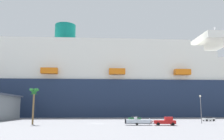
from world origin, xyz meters
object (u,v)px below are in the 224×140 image
Objects in this scene: pickup_truck at (166,121)px; small_boat_on_trailer at (141,122)px; cruise_ship at (112,86)px; palm_tree at (34,95)px; parked_car_green_wagon at (135,118)px; parked_car_white_van at (208,119)px; street_lamp at (201,105)px.

pickup_truck is 6.55m from small_boat_on_trailer.
cruise_ship is 22.74× the size of palm_tree.
parked_car_green_wagon is at bearing 82.51° from small_boat_on_trailer.
parked_car_green_wagon is at bearing 164.48° from parked_car_white_van.
palm_tree is at bearing 179.16° from street_lamp.
cruise_ship reaches higher than street_lamp.
cruise_ship reaches higher than small_boat_on_trailer.
small_boat_on_trailer is 1.04× the size of street_lamp.
palm_tree is 2.14× the size of parked_car_green_wagon.
parked_car_white_van is at bearing 41.95° from pickup_truck.
cruise_ship is at bearing 106.93° from street_lamp.
parked_car_green_wagon is (32.47, 19.63, -7.35)m from palm_tree.
parked_car_green_wagon is (3.98, -45.27, -16.24)m from cruise_ship.
cruise_ship reaches higher than parked_car_green_wagon.
cruise_ship is at bearing 95.02° from parked_car_green_wagon.
small_boat_on_trailer is at bearing -89.49° from cruise_ship.
small_boat_on_trailer is (-6.45, 1.13, -0.08)m from pickup_truck.
street_lamp is 16.77m from parked_car_white_van.
cruise_ship reaches higher than pickup_truck.
parked_car_green_wagon and parked_car_white_van have the same top height.
cruise_ship is 61.89m from parked_car_white_van.
cruise_ship is 48.75× the size of parked_car_green_wagon.
palm_tree is 59.31m from parked_car_white_van.
pickup_truck is 0.71× the size of street_lamp.
pickup_truck is at bearing -9.96° from small_boat_on_trailer.
palm_tree is 48.55m from street_lamp.
pickup_truck reaches higher than parked_car_white_van.
pickup_truck reaches higher than small_boat_on_trailer.
cruise_ship is 26.48× the size of small_boat_on_trailer.
street_lamp is (12.90, 6.30, 4.33)m from pickup_truck.
parked_car_white_van is at bearing 56.06° from street_lamp.
street_lamp reaches higher than parked_car_white_van.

